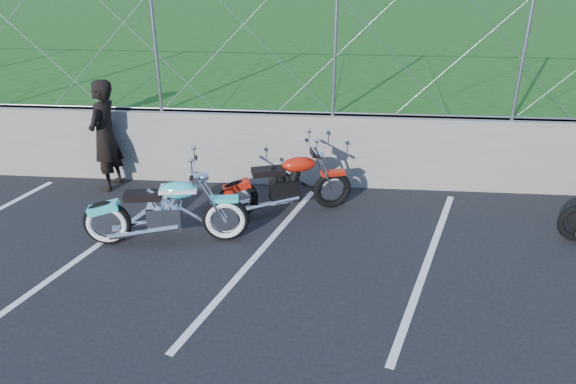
{
  "coord_description": "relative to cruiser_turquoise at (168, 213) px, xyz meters",
  "views": [
    {
      "loc": [
        1.01,
        -5.79,
        4.29
      ],
      "look_at": [
        0.41,
        1.3,
        0.87
      ],
      "focal_mm": 35.0,
      "sensor_mm": 36.0,
      "label": 1
    }
  ],
  "objects": [
    {
      "name": "ground",
      "position": [
        1.34,
        -1.26,
        -0.48
      ],
      "size": [
        90.0,
        90.0,
        0.0
      ],
      "primitive_type": "plane",
      "color": "black",
      "rests_on": "ground"
    },
    {
      "name": "retaining_wall",
      "position": [
        1.34,
        2.24,
        0.17
      ],
      "size": [
        30.0,
        0.22,
        1.3
      ],
      "primitive_type": "cube",
      "color": "slate",
      "rests_on": "ground"
    },
    {
      "name": "grass_field",
      "position": [
        1.34,
        12.24,
        0.17
      ],
      "size": [
        30.0,
        20.0,
        1.3
      ],
      "primitive_type": "cube",
      "color": "#164713",
      "rests_on": "ground"
    },
    {
      "name": "chain_link_fence",
      "position": [
        1.34,
        2.24,
        1.82
      ],
      "size": [
        28.0,
        0.03,
        2.0
      ],
      "color": "gray",
      "rests_on": "retaining_wall"
    },
    {
      "name": "parking_lines",
      "position": [
        2.54,
        -0.26,
        -0.48
      ],
      "size": [
        18.29,
        4.31,
        0.01
      ],
      "color": "silver",
      "rests_on": "ground"
    },
    {
      "name": "cruiser_turquoise",
      "position": [
        0.0,
        0.0,
        0.0
      ],
      "size": [
        2.4,
        0.76,
        1.2
      ],
      "rotation": [
        0.0,
        0.0,
        0.15
      ],
      "color": "black",
      "rests_on": "ground"
    },
    {
      "name": "naked_orange",
      "position": [
        1.66,
        1.09,
        -0.01
      ],
      "size": [
        2.13,
        0.88,
        1.1
      ],
      "rotation": [
        0.0,
        0.0,
        0.31
      ],
      "color": "black",
      "rests_on": "ground"
    },
    {
      "name": "person_standing",
      "position": [
        -1.57,
        1.8,
        0.5
      ],
      "size": [
        0.55,
        0.76,
        1.96
      ],
      "primitive_type": "imported",
      "rotation": [
        0.0,
        0.0,
        -1.69
      ],
      "color": "black",
      "rests_on": "ground"
    }
  ]
}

